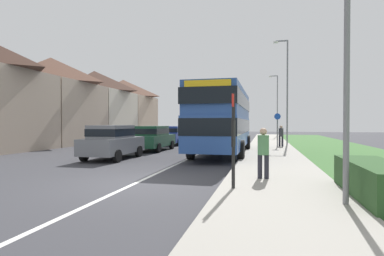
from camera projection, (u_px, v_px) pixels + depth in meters
name	position (u px, v px, depth m)	size (l,w,h in m)	color
ground_plane	(134.00, 184.00, 9.07)	(120.00, 120.00, 0.00)	#38383D
lane_marking_centre	(195.00, 156.00, 16.85)	(0.14, 60.00, 0.01)	silver
pavement_near_side	(274.00, 161.00, 13.92)	(3.20, 68.00, 0.12)	#9E998E
grass_verge_seaward	(378.00, 165.00, 12.92)	(6.00, 68.00, 0.08)	#3D6B33
roadside_hedge	(377.00, 182.00, 6.97)	(1.10, 3.46, 0.90)	#2D5128
double_decker_bus	(223.00, 118.00, 17.55)	(2.80, 9.98, 3.70)	#284C93
parked_car_grey	(112.00, 141.00, 15.32)	(1.93, 3.97, 1.72)	slate
parked_car_dark_green	(153.00, 137.00, 20.12)	(1.94, 4.44, 1.63)	#19472D
parked_car_blue	(173.00, 135.00, 25.47)	(1.92, 4.24, 1.57)	navy
pedestrian_at_stop	(263.00, 151.00, 9.27)	(0.34, 0.34, 1.67)	#23232D
pedestrian_walking_away	(281.00, 135.00, 22.29)	(0.34, 0.34, 1.67)	#23232D
bus_stop_sign	(233.00, 134.00, 7.89)	(0.09, 0.52, 2.60)	black
cycle_route_sign	(277.00, 129.00, 21.46)	(0.44, 0.08, 2.52)	slate
street_lamp_near	(342.00, 13.00, 6.32)	(1.14, 0.20, 7.13)	slate
street_lamp_mid	(286.00, 86.00, 24.14)	(1.14, 0.20, 8.44)	slate
street_lamp_far	(277.00, 102.00, 39.93)	(1.14, 0.20, 8.12)	slate
house_terrace_far_side	(75.00, 103.00, 29.80)	(7.27, 27.54, 7.55)	tan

